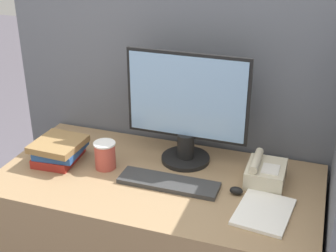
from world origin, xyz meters
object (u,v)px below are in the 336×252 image
(coffee_cup, at_px, (105,155))
(book_stack, at_px, (59,150))
(desk_telephone, at_px, (265,173))
(monitor, at_px, (187,111))
(keyboard, at_px, (169,183))
(mouse, at_px, (236,191))

(coffee_cup, relative_size, book_stack, 0.52)
(book_stack, xyz_separation_m, desk_telephone, (0.94, 0.12, -0.01))
(monitor, distance_m, book_stack, 0.62)
(keyboard, bearing_deg, desk_telephone, 22.28)
(keyboard, relative_size, desk_telephone, 2.21)
(keyboard, relative_size, book_stack, 1.77)
(mouse, distance_m, coffee_cup, 0.61)
(monitor, xyz_separation_m, keyboard, (-0.01, -0.23, -0.24))
(mouse, height_order, book_stack, book_stack)
(mouse, xyz_separation_m, coffee_cup, (-0.61, 0.02, 0.05))
(mouse, relative_size, coffee_cup, 0.44)
(monitor, height_order, book_stack, monitor)
(desk_telephone, bearing_deg, monitor, 169.22)
(coffee_cup, bearing_deg, mouse, -2.04)
(book_stack, bearing_deg, coffee_cup, 2.43)
(book_stack, height_order, desk_telephone, desk_telephone)
(keyboard, distance_m, mouse, 0.29)
(mouse, relative_size, desk_telephone, 0.29)
(coffee_cup, relative_size, desk_telephone, 0.64)
(monitor, relative_size, keyboard, 1.29)
(mouse, bearing_deg, desk_telephone, 54.26)
(keyboard, bearing_deg, coffee_cup, 171.84)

